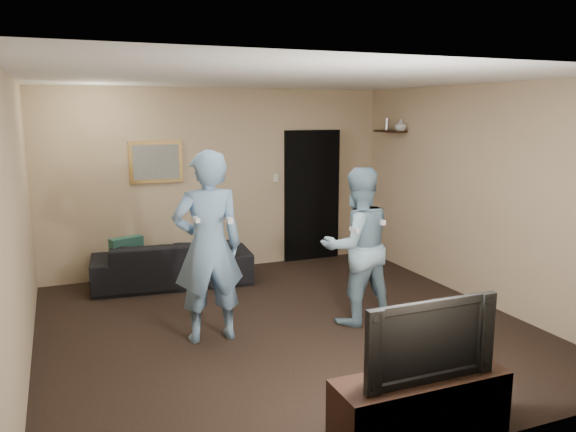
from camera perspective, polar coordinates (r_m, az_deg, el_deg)
name	(u,v)px	position (r m, az deg, el deg)	size (l,w,h in m)	color
ground	(285,327)	(6.15, -0.28, -11.18)	(5.00, 5.00, 0.00)	black
ceiling	(285,79)	(5.72, -0.31, 13.79)	(5.00, 5.00, 0.04)	silver
wall_back	(220,180)	(8.14, -6.95, 3.61)	(5.00, 0.04, 2.60)	tan
wall_front	(435,270)	(3.65, 14.69, -5.37)	(5.00, 0.04, 2.60)	tan
wall_left	(18,226)	(5.39, -25.74, -0.96)	(0.04, 5.00, 2.60)	tan
wall_right	(478,194)	(7.11, 18.73, 2.11)	(0.04, 5.00, 2.60)	tan
sofa	(172,262)	(7.65, -11.67, -4.63)	(2.06, 0.81, 0.60)	black
throw_pillow	(127,253)	(7.52, -16.05, -3.67)	(0.42, 0.14, 0.42)	#16433A
painting_frame	(156,162)	(7.89, -13.28, 5.38)	(0.72, 0.05, 0.57)	olive
painting_canvas	(156,162)	(7.87, -13.25, 5.36)	(0.62, 0.01, 0.47)	slate
doorway	(312,196)	(8.65, 2.45, 2.08)	(0.90, 0.06, 2.00)	black
light_switch	(275,178)	(8.38, -1.28, 3.88)	(0.08, 0.02, 0.12)	silver
wall_shelf	(390,131)	(8.42, 10.33, 8.46)	(0.20, 0.60, 0.03)	black
shelf_vase	(401,125)	(8.19, 11.38, 9.06)	(0.16, 0.16, 0.17)	silver
shelf_figurine	(387,124)	(8.50, 10.01, 9.20)	(0.06, 0.06, 0.18)	#B7B6BB
tv_console	(420,406)	(4.25, 13.23, -18.29)	(1.27, 0.41, 0.45)	black
television	(423,337)	(4.03, 13.55, -11.83)	(1.01, 0.13, 0.58)	black
wii_player_left	(208,247)	(5.61, -8.11, -3.12)	(0.72, 0.53, 1.92)	#6C94BC
wii_player_right	(357,246)	(6.09, 7.01, -3.06)	(0.83, 0.65, 1.70)	#81A6BC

